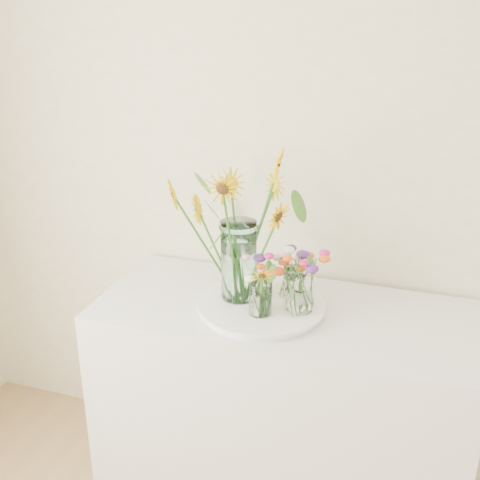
{
  "coord_description": "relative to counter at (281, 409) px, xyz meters",
  "views": [
    {
      "loc": [
        0.09,
        0.02,
        1.97
      ],
      "look_at": [
        -0.53,
        1.9,
        1.17
      ],
      "focal_mm": 45.0,
      "sensor_mm": 36.0,
      "label": 1
    }
  ],
  "objects": [
    {
      "name": "counter",
      "position": [
        0.0,
        0.0,
        0.0
      ],
      "size": [
        1.4,
        0.6,
        0.9
      ],
      "primitive_type": "cube",
      "color": "white",
      "rests_on": "ground_plane"
    },
    {
      "name": "tray",
      "position": [
        -0.08,
        -0.03,
        0.46
      ],
      "size": [
        0.44,
        0.44,
        0.02
      ],
      "primitive_type": "cylinder",
      "color": "white",
      "rests_on": "counter"
    },
    {
      "name": "mason_jar",
      "position": [
        -0.17,
        -0.01,
        0.63
      ],
      "size": [
        0.17,
        0.17,
        0.3
      ],
      "primitive_type": "cylinder",
      "rotation": [
        0.0,
        0.0,
        -0.37
      ],
      "color": "#C4F4E9",
      "rests_on": "tray"
    },
    {
      "name": "sunflower_bouquet",
      "position": [
        -0.17,
        -0.01,
        0.76
      ],
      "size": [
        0.86,
        0.86,
        0.58
      ],
      "primitive_type": null,
      "rotation": [
        0.0,
        0.0,
        -0.37
      ],
      "color": "#DCAE04",
      "rests_on": "tray"
    },
    {
      "name": "small_vase_a",
      "position": [
        -0.06,
        -0.11,
        0.54
      ],
      "size": [
        0.1,
        0.1,
        0.14
      ],
      "primitive_type": "cylinder",
      "rotation": [
        0.0,
        0.0,
        -0.29
      ],
      "color": "white",
      "rests_on": "tray"
    },
    {
      "name": "wildflower_posy_a",
      "position": [
        -0.06,
        -0.11,
        0.59
      ],
      "size": [
        0.17,
        0.17,
        0.23
      ],
      "primitive_type": null,
      "color": "#E25913",
      "rests_on": "tray"
    },
    {
      "name": "small_vase_b",
      "position": [
        0.07,
        -0.05,
        0.55
      ],
      "size": [
        0.11,
        0.11,
        0.15
      ],
      "primitive_type": null,
      "rotation": [
        0.0,
        0.0,
        -0.1
      ],
      "color": "white",
      "rests_on": "tray"
    },
    {
      "name": "wildflower_posy_b",
      "position": [
        0.07,
        -0.05,
        0.59
      ],
      "size": [
        0.23,
        0.23,
        0.24
      ],
      "primitive_type": null,
      "color": "#E25913",
      "rests_on": "tray"
    },
    {
      "name": "small_vase_c",
      "position": [
        0.01,
        0.07,
        0.53
      ],
      "size": [
        0.09,
        0.09,
        0.12
      ],
      "primitive_type": "cylinder",
      "rotation": [
        0.0,
        0.0,
        0.42
      ],
      "color": "white",
      "rests_on": "tray"
    },
    {
      "name": "wildflower_posy_c",
      "position": [
        0.01,
        0.07,
        0.58
      ],
      "size": [
        0.2,
        0.2,
        0.21
      ],
      "primitive_type": null,
      "color": "#E25913",
      "rests_on": "tray"
    }
  ]
}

